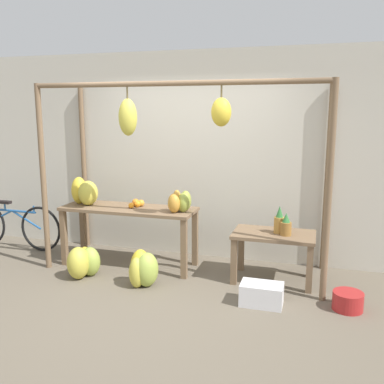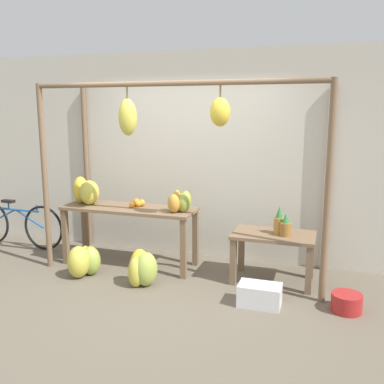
# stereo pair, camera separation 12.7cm
# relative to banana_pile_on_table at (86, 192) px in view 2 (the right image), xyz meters

# --- Properties ---
(ground_plane) EXTENTS (20.00, 20.00, 0.00)m
(ground_plane) POSITION_rel_banana_pile_on_table_xyz_m (1.36, -0.83, -0.95)
(ground_plane) COLOR #665B4C
(shop_wall_back) EXTENTS (8.00, 0.08, 2.80)m
(shop_wall_back) POSITION_rel_banana_pile_on_table_xyz_m (1.36, 0.69, 0.45)
(shop_wall_back) COLOR beige
(shop_wall_back) RESTS_ON ground_plane
(stall_awning) EXTENTS (3.50, 1.11, 2.34)m
(stall_awning) POSITION_rel_banana_pile_on_table_xyz_m (1.34, -0.12, 0.65)
(stall_awning) COLOR brown
(stall_awning) RESTS_ON ground_plane
(display_table_main) EXTENTS (1.76, 0.58, 0.78)m
(display_table_main) POSITION_rel_banana_pile_on_table_xyz_m (0.62, 0.01, -0.29)
(display_table_main) COLOR brown
(display_table_main) RESTS_ON ground_plane
(display_table_side) EXTENTS (0.96, 0.58, 0.59)m
(display_table_side) POSITION_rel_banana_pile_on_table_xyz_m (2.49, 0.01, -0.48)
(display_table_side) COLOR brown
(display_table_side) RESTS_ON ground_plane
(banana_pile_on_table) EXTENTS (0.44, 0.34, 0.36)m
(banana_pile_on_table) POSITION_rel_banana_pile_on_table_xyz_m (0.00, 0.00, 0.00)
(banana_pile_on_table) COLOR gold
(banana_pile_on_table) RESTS_ON display_table_main
(orange_pile) EXTENTS (0.17, 0.23, 0.10)m
(orange_pile) POSITION_rel_banana_pile_on_table_xyz_m (0.71, 0.08, -0.13)
(orange_pile) COLOR orange
(orange_pile) RESTS_ON display_table_main
(pineapple_cluster) EXTENTS (0.21, 0.20, 0.33)m
(pineapple_cluster) POSITION_rel_banana_pile_on_table_xyz_m (2.59, -0.00, -0.23)
(pineapple_cluster) COLOR olive
(pineapple_cluster) RESTS_ON display_table_side
(banana_pile_ground_left) EXTENTS (0.42, 0.47, 0.40)m
(banana_pile_ground_left) POSITION_rel_banana_pile_on_table_xyz_m (0.26, -0.53, -0.76)
(banana_pile_ground_left) COLOR #9EB247
(banana_pile_ground_left) RESTS_ON ground_plane
(banana_pile_ground_right) EXTENTS (0.42, 0.36, 0.43)m
(banana_pile_ground_right) POSITION_rel_banana_pile_on_table_xyz_m (1.06, -0.59, -0.75)
(banana_pile_ground_right) COLOR #9EB247
(banana_pile_ground_right) RESTS_ON ground_plane
(fruit_crate_white) EXTENTS (0.44, 0.27, 0.23)m
(fruit_crate_white) POSITION_rel_banana_pile_on_table_xyz_m (2.45, -0.68, -0.83)
(fruit_crate_white) COLOR silver
(fruit_crate_white) RESTS_ON ground_plane
(blue_bucket) EXTENTS (0.31, 0.31, 0.19)m
(blue_bucket) POSITION_rel_banana_pile_on_table_xyz_m (3.32, -0.54, -0.86)
(blue_bucket) COLOR #AD2323
(blue_bucket) RESTS_ON ground_plane
(parked_bicycle) EXTENTS (1.63, 0.08, 0.71)m
(parked_bicycle) POSITION_rel_banana_pile_on_table_xyz_m (-1.33, 0.17, -0.60)
(parked_bicycle) COLOR black
(parked_bicycle) RESTS_ON ground_plane
(papaya_pile) EXTENTS (0.32, 0.36, 0.28)m
(papaya_pile) POSITION_rel_banana_pile_on_table_xyz_m (1.34, -0.03, -0.05)
(papaya_pile) COLOR gold
(papaya_pile) RESTS_ON display_table_main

